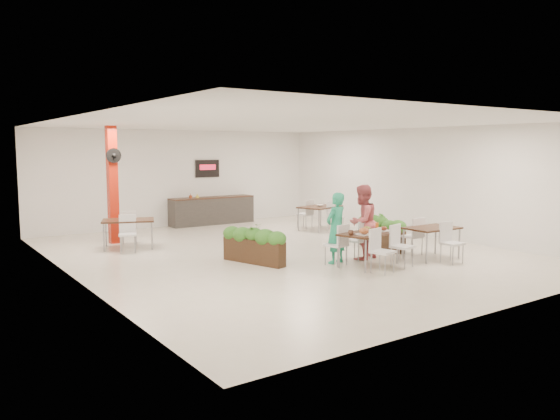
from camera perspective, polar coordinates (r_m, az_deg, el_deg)
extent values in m
plane|color=beige|center=(13.66, 0.29, -4.48)|extent=(12.00, 12.00, 0.00)
cube|color=white|center=(18.67, -10.38, 3.30)|extent=(10.00, 0.10, 3.20)
cube|color=white|center=(9.23, 22.25, -0.16)|extent=(10.00, 0.10, 3.20)
cube|color=white|center=(11.35, -20.84, 1.04)|extent=(0.10, 12.00, 3.20)
cube|color=white|center=(16.82, 14.38, 2.87)|extent=(0.10, 12.00, 3.20)
cube|color=white|center=(13.43, 0.30, 9.06)|extent=(10.00, 12.00, 0.04)
cube|color=#AA1C0B|center=(15.54, -17.10, 2.51)|extent=(0.25, 0.25, 3.20)
cylinder|color=black|center=(15.34, -16.99, 5.46)|extent=(0.40, 0.06, 0.40)
sphere|color=black|center=(15.30, -16.94, 5.46)|extent=(0.12, 0.12, 0.12)
cube|color=#2D2B28|center=(18.89, -7.11, -0.11)|extent=(3.00, 0.60, 0.90)
cube|color=black|center=(18.84, -7.13, 1.31)|extent=(3.00, 0.62, 0.04)
cube|color=black|center=(19.06, -7.60, 4.31)|extent=(0.90, 0.04, 0.60)
cube|color=red|center=(19.03, -7.56, 4.46)|extent=(0.60, 0.02, 0.18)
imported|color=#973B19|center=(18.48, -9.33, 1.53)|extent=(0.09, 0.09, 0.19)
imported|color=gold|center=(18.58, -8.63, 1.54)|extent=(0.13, 0.13, 0.17)
cube|color=black|center=(12.16, 9.29, -2.42)|extent=(1.54, 1.09, 0.04)
cylinder|color=gray|center=(11.51, 8.93, -4.81)|extent=(0.04, 0.04, 0.71)
cylinder|color=gray|center=(12.58, 12.16, -3.92)|extent=(0.04, 0.04, 0.71)
cylinder|color=gray|center=(11.90, 6.19, -4.41)|extent=(0.04, 0.04, 0.71)
cylinder|color=gray|center=(12.93, 9.56, -3.58)|extent=(0.04, 0.04, 0.71)
cube|color=white|center=(12.22, 5.88, -3.66)|extent=(0.50, 0.50, 0.05)
cube|color=white|center=(12.07, 6.62, -2.59)|extent=(0.42, 0.13, 0.45)
cylinder|color=gray|center=(12.50, 5.71, -4.53)|extent=(0.02, 0.02, 0.43)
cylinder|color=gray|center=(12.23, 4.75, -4.76)|extent=(0.02, 0.02, 0.43)
cylinder|color=gray|center=(12.30, 6.98, -4.72)|extent=(0.02, 0.02, 0.43)
cylinder|color=gray|center=(12.03, 6.04, -4.96)|extent=(0.02, 0.02, 0.43)
cube|color=white|center=(12.86, 8.01, -3.18)|extent=(0.50, 0.50, 0.05)
cube|color=white|center=(12.72, 8.73, -2.16)|extent=(0.42, 0.13, 0.45)
cylinder|color=gray|center=(13.14, 7.80, -4.02)|extent=(0.02, 0.02, 0.43)
cylinder|color=gray|center=(12.86, 6.94, -4.23)|extent=(0.02, 0.02, 0.43)
cylinder|color=gray|center=(12.95, 9.04, -4.19)|extent=(0.02, 0.02, 0.43)
cylinder|color=gray|center=(12.67, 8.19, -4.41)|extent=(0.02, 0.02, 0.43)
cube|color=white|center=(11.56, 10.68, -4.32)|extent=(0.50, 0.50, 0.05)
cube|color=white|center=(11.61, 9.90, -3.00)|extent=(0.42, 0.13, 0.45)
cylinder|color=gray|center=(11.38, 10.93, -5.71)|extent=(0.02, 0.02, 0.43)
cylinder|color=gray|center=(11.66, 11.81, -5.43)|extent=(0.02, 0.02, 0.43)
cylinder|color=gray|center=(11.55, 9.49, -5.49)|extent=(0.02, 0.02, 0.43)
cylinder|color=gray|center=(11.83, 10.39, -5.22)|extent=(0.02, 0.02, 0.43)
cube|color=white|center=(12.24, 12.66, -3.77)|extent=(0.50, 0.50, 0.05)
cube|color=white|center=(12.29, 11.92, -2.53)|extent=(0.42, 0.13, 0.45)
cylinder|color=gray|center=(12.05, 12.93, -5.07)|extent=(0.02, 0.02, 0.43)
cylinder|color=gray|center=(12.34, 13.71, -4.82)|extent=(0.02, 0.02, 0.43)
cylinder|color=gray|center=(12.22, 11.54, -4.88)|extent=(0.02, 0.02, 0.43)
cylinder|color=gray|center=(12.51, 12.34, -4.64)|extent=(0.02, 0.02, 0.43)
cube|color=white|center=(11.81, 8.77, -2.54)|extent=(0.36, 0.36, 0.01)
ellipsoid|color=brown|center=(11.80, 8.78, -2.19)|extent=(0.22, 0.22, 0.13)
cube|color=white|center=(12.30, 9.08, -2.19)|extent=(0.31, 0.31, 0.01)
ellipsoid|color=orange|center=(12.30, 9.09, -1.90)|extent=(0.18, 0.18, 0.11)
cube|color=white|center=(12.43, 10.77, -2.13)|extent=(0.31, 0.31, 0.01)
ellipsoid|color=#551B11|center=(12.42, 10.78, -1.88)|extent=(0.16, 0.16, 0.10)
cube|color=white|center=(12.02, 9.88, -2.41)|extent=(0.22, 0.22, 0.01)
ellipsoid|color=white|center=(12.01, 9.89, -2.20)|extent=(0.12, 0.12, 0.07)
cylinder|color=orange|center=(12.69, 10.10, -1.64)|extent=(0.07, 0.07, 0.15)
imported|color=#533323|center=(11.75, 7.42, -2.36)|extent=(0.12, 0.12, 0.10)
imported|color=#26A578|center=(12.36, 5.87, -1.88)|extent=(0.66, 0.50, 1.61)
imported|color=#D05C63|center=(12.88, 8.57, -1.26)|extent=(0.98, 0.84, 1.75)
cube|color=black|center=(12.38, -2.75, -4.33)|extent=(0.73, 1.66, 0.55)
ellipsoid|color=#1F5217|center=(11.88, -0.32, -2.84)|extent=(0.40, 0.40, 0.32)
ellipsoid|color=#1F5217|center=(12.09, -1.56, -2.68)|extent=(0.40, 0.40, 0.32)
ellipsoid|color=#1F5217|center=(12.31, -2.76, -2.52)|extent=(0.40, 0.40, 0.32)
ellipsoid|color=#1F5217|center=(12.53, -3.92, -2.37)|extent=(0.40, 0.40, 0.32)
ellipsoid|color=#1F5217|center=(12.76, -5.04, -2.22)|extent=(0.40, 0.40, 0.32)
imported|color=#1F5217|center=(12.30, -2.77, -2.25)|extent=(0.32, 0.28, 0.36)
cube|color=black|center=(14.42, 10.50, -2.88)|extent=(0.52, 1.69, 0.56)
ellipsoid|color=#1F5217|center=(13.83, 12.23, -1.65)|extent=(0.40, 0.40, 0.32)
ellipsoid|color=#1F5217|center=(14.09, 11.36, -1.48)|extent=(0.40, 0.40, 0.32)
ellipsoid|color=#1F5217|center=(14.36, 10.53, -1.32)|extent=(0.40, 0.40, 0.32)
ellipsoid|color=#1F5217|center=(14.63, 9.73, -1.16)|extent=(0.40, 0.40, 0.32)
ellipsoid|color=#1F5217|center=(14.91, 8.96, -1.01)|extent=(0.40, 0.40, 0.32)
imported|color=#1F5217|center=(14.35, 10.54, -1.08)|extent=(0.20, 0.20, 0.36)
cube|color=black|center=(14.72, -15.58, -1.05)|extent=(1.53, 1.28, 0.04)
cylinder|color=gray|center=(14.44, -17.93, -2.77)|extent=(0.04, 0.04, 0.71)
cylinder|color=gray|center=(14.39, -13.23, -2.65)|extent=(0.04, 0.04, 0.71)
cylinder|color=gray|center=(15.17, -17.72, -2.33)|extent=(0.04, 0.04, 0.71)
cylinder|color=gray|center=(15.13, -13.25, -2.22)|extent=(0.04, 0.04, 0.71)
cube|color=white|center=(15.35, -15.48, -1.80)|extent=(0.54, 0.54, 0.05)
cube|color=white|center=(15.13, -15.53, -0.96)|extent=(0.41, 0.19, 0.45)
cylinder|color=gray|center=(15.55, -14.80, -2.55)|extent=(0.02, 0.02, 0.43)
cylinder|color=gray|center=(15.56, -16.06, -2.58)|extent=(0.02, 0.02, 0.43)
cylinder|color=gray|center=(15.21, -14.83, -2.75)|extent=(0.02, 0.02, 0.43)
cylinder|color=gray|center=(15.22, -16.11, -2.78)|extent=(0.02, 0.02, 0.43)
cube|color=white|center=(14.16, -15.63, -2.48)|extent=(0.54, 0.54, 0.05)
cube|color=white|center=(14.32, -15.63, -1.37)|extent=(0.41, 0.19, 0.45)
cylinder|color=gray|center=(14.04, -16.32, -3.55)|extent=(0.02, 0.02, 0.43)
cylinder|color=gray|center=(14.03, -14.93, -3.51)|extent=(0.02, 0.02, 0.43)
cylinder|color=gray|center=(14.38, -16.26, -3.32)|extent=(0.02, 0.02, 0.43)
cylinder|color=gray|center=(14.36, -14.90, -3.28)|extent=(0.02, 0.02, 0.43)
imported|color=white|center=(14.71, -15.59, -0.87)|extent=(0.22, 0.22, 0.05)
cube|color=black|center=(17.52, 4.20, 0.33)|extent=(1.57, 1.26, 0.04)
cylinder|color=gray|center=(16.84, 4.09, -1.20)|extent=(0.04, 0.04, 0.71)
cylinder|color=gray|center=(17.87, 6.37, -0.78)|extent=(0.04, 0.04, 0.71)
cylinder|color=gray|center=(17.29, 1.93, -0.98)|extent=(0.04, 0.04, 0.71)
cylinder|color=gray|center=(18.30, 4.28, -0.59)|extent=(0.04, 0.04, 0.71)
cube|color=white|center=(17.90, 2.61, -0.43)|extent=(0.52, 0.52, 0.05)
cube|color=white|center=(17.76, 3.11, 0.33)|extent=(0.41, 0.16, 0.45)
cylinder|color=gray|center=(18.17, 2.49, -1.08)|extent=(0.02, 0.02, 0.43)
cylinder|color=gray|center=(17.90, 1.85, -1.19)|extent=(0.02, 0.02, 0.43)
cylinder|color=gray|center=(17.97, 3.36, -1.16)|extent=(0.02, 0.02, 0.43)
cylinder|color=gray|center=(17.70, 2.73, -1.28)|extent=(0.02, 0.02, 0.43)
cube|color=white|center=(17.23, 5.83, -0.73)|extent=(0.52, 0.52, 0.05)
cube|color=white|center=(17.30, 5.32, 0.14)|extent=(0.41, 0.16, 0.45)
cylinder|color=gray|center=(17.02, 5.99, -1.61)|extent=(0.02, 0.02, 0.43)
cylinder|color=gray|center=(17.31, 6.60, -1.49)|extent=(0.02, 0.02, 0.43)
cylinder|color=gray|center=(17.21, 5.04, -1.51)|extent=(0.02, 0.02, 0.43)
cylinder|color=gray|center=(17.49, 5.66, -1.39)|extent=(0.02, 0.02, 0.43)
imported|color=white|center=(17.52, 4.20, 0.48)|extent=(0.22, 0.22, 0.05)
cube|color=black|center=(13.29, 15.58, -1.82)|extent=(1.26, 0.86, 0.04)
cylinder|color=gray|center=(12.71, 15.07, -3.90)|extent=(0.04, 0.04, 0.71)
cylinder|color=gray|center=(13.56, 18.22, -3.36)|extent=(0.04, 0.04, 0.71)
cylinder|color=gray|center=(13.18, 12.77, -3.47)|extent=(0.04, 0.04, 0.71)
cylinder|color=gray|center=(14.00, 15.95, -2.98)|extent=(0.04, 0.04, 0.71)
cube|color=white|center=(13.73, 13.65, -2.70)|extent=(0.43, 0.43, 0.05)
cube|color=white|center=(13.57, 14.27, -1.75)|extent=(0.42, 0.05, 0.45)
cylinder|color=gray|center=(14.00, 13.59, -3.49)|extent=(0.02, 0.02, 0.43)
cylinder|color=gray|center=(13.76, 12.63, -3.64)|extent=(0.02, 0.02, 0.43)
cylinder|color=gray|center=(13.78, 14.63, -3.68)|extent=(0.02, 0.02, 0.43)
cylinder|color=gray|center=(13.53, 13.66, -3.84)|extent=(0.02, 0.02, 0.43)
cube|color=white|center=(12.96, 17.55, -3.35)|extent=(0.43, 0.43, 0.05)
cube|color=white|center=(13.04, 16.93, -2.16)|extent=(0.42, 0.05, 0.45)
cylinder|color=gray|center=(12.76, 17.62, -4.57)|extent=(0.02, 0.02, 0.43)
cylinder|color=gray|center=(13.02, 18.57, -4.39)|extent=(0.02, 0.02, 0.43)
cylinder|color=gray|center=(12.97, 16.45, -4.36)|extent=(0.02, 0.02, 0.43)
cylinder|color=gray|center=(13.23, 17.40, -4.18)|extent=(0.02, 0.02, 0.43)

